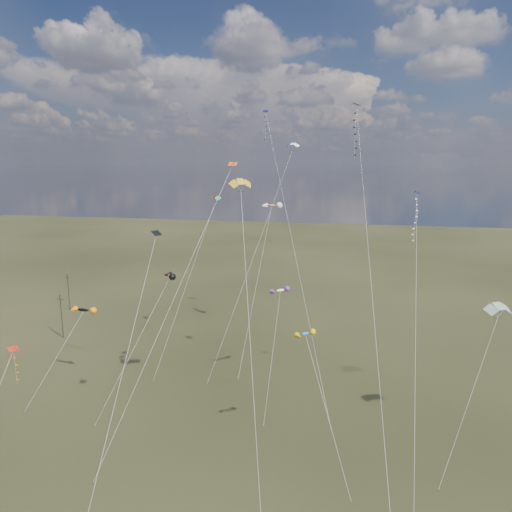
% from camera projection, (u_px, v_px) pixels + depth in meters
% --- Properties ---
extents(ground, '(400.00, 400.00, 0.00)m').
position_uv_depth(ground, '(219.00, 477.00, 45.67)').
color(ground, black).
rests_on(ground, ground).
extents(utility_pole_near, '(1.40, 0.20, 8.00)m').
position_uv_depth(utility_pole_near, '(62.00, 316.00, 81.28)').
color(utility_pole_near, black).
rests_on(utility_pole_near, ground).
extents(utility_pole_far, '(1.40, 0.20, 8.00)m').
position_uv_depth(utility_pole_far, '(69.00, 292.00, 96.32)').
color(utility_pole_far, black).
rests_on(utility_pole_far, ground).
extents(diamond_black_high, '(5.05, 23.32, 37.47)m').
position_uv_depth(diamond_black_high, '(357.00, 151.00, 50.40)').
color(diamond_black_high, black).
rests_on(diamond_black_high, ground).
extents(diamond_navy_tall, '(13.95, 29.06, 39.47)m').
position_uv_depth(diamond_navy_tall, '(270.00, 145.00, 73.81)').
color(diamond_navy_tall, '#090A44').
rests_on(diamond_navy_tall, ground).
extents(diamond_black_mid, '(1.66, 16.12, 24.21)m').
position_uv_depth(diamond_black_mid, '(137.00, 312.00, 42.59)').
color(diamond_black_mid, black).
rests_on(diamond_black_mid, ground).
extents(diamond_red_low, '(1.25, 10.59, 12.71)m').
position_uv_depth(diamond_red_low, '(12.00, 372.00, 45.74)').
color(diamond_red_low, '#B42611').
rests_on(diamond_red_low, ground).
extents(diamond_navy_right, '(1.84, 24.16, 27.63)m').
position_uv_depth(diamond_navy_right, '(415.00, 231.00, 52.23)').
color(diamond_navy_right, '#0D0C4C').
rests_on(diamond_navy_right, ground).
extents(diamond_orange_center, '(11.35, 14.63, 30.95)m').
position_uv_depth(diamond_orange_center, '(194.00, 251.00, 48.32)').
color(diamond_orange_center, '#F04D13').
rests_on(diamond_orange_center, ground).
extents(parafoil_yellow, '(6.60, 15.80, 29.58)m').
position_uv_depth(parafoil_yellow, '(241.00, 183.00, 47.98)').
color(parafoil_yellow, gold).
rests_on(parafoil_yellow, ground).
extents(parafoil_blue_white, '(10.11, 23.35, 34.59)m').
position_uv_depth(parafoil_blue_white, '(292.00, 146.00, 77.55)').
color(parafoil_blue_white, '#0B49B2').
rests_on(parafoil_blue_white, ground).
extents(parafoil_striped, '(8.00, 10.27, 16.88)m').
position_uv_depth(parafoil_striped, '(499.00, 306.00, 47.68)').
color(parafoil_striped, gold).
rests_on(parafoil_striped, ground).
extents(parafoil_tricolor, '(7.14, 13.72, 26.22)m').
position_uv_depth(parafoil_tricolor, '(215.00, 198.00, 71.17)').
color(parafoil_tricolor, gold).
rests_on(parafoil_tricolor, ground).
extents(novelty_black_orange, '(5.38, 9.84, 11.40)m').
position_uv_depth(novelty_black_orange, '(83.00, 310.00, 63.08)').
color(novelty_black_orange, black).
rests_on(novelty_black_orange, ground).
extents(novelty_orange_black, '(7.49, 11.12, 17.04)m').
position_uv_depth(novelty_orange_black, '(169.00, 276.00, 59.04)').
color(novelty_orange_black, orange).
rests_on(novelty_orange_black, ground).
extents(novelty_white_purple, '(2.35, 11.75, 14.43)m').
position_uv_depth(novelty_white_purple, '(280.00, 291.00, 61.44)').
color(novelty_white_purple, white).
rests_on(novelty_white_purple, ground).
extents(novelty_redwhite_stripe, '(3.80, 18.09, 24.38)m').
position_uv_depth(novelty_redwhite_stripe, '(271.00, 206.00, 77.06)').
color(novelty_redwhite_stripe, red).
rests_on(novelty_redwhite_stripe, ground).
extents(novelty_blue_yellow, '(6.20, 7.23, 14.19)m').
position_uv_depth(novelty_blue_yellow, '(306.00, 335.00, 46.31)').
color(novelty_blue_yellow, '#136FBD').
rests_on(novelty_blue_yellow, ground).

